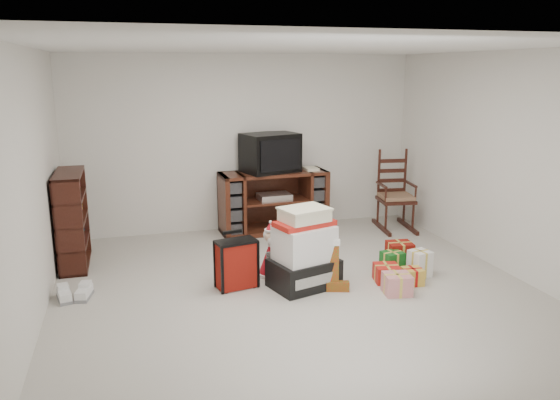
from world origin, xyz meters
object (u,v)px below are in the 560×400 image
object	(u,v)px
bookshelf	(72,221)
mrs_claus_figurine	(271,255)
red_suitcase	(236,264)
rocking_chair	(394,201)
gift_pile	(304,253)
gift_cluster	(401,268)
crt_television	(270,153)
sneaker_pair	(74,294)
tv_stand	(274,202)
teddy_bear	(295,267)
santa_figurine	(290,243)

from	to	relation	value
bookshelf	mrs_claus_figurine	distance (m)	2.40
red_suitcase	bookshelf	bearing A→B (deg)	132.60
rocking_chair	gift_pile	xyz separation A→B (m)	(-1.98, -1.78, -0.03)
gift_cluster	crt_television	world-z (taller)	crt_television
sneaker_pair	gift_cluster	world-z (taller)	gift_cluster
gift_cluster	tv_stand	bearing A→B (deg)	112.35
tv_stand	gift_cluster	bearing A→B (deg)	-70.16
gift_pile	mrs_claus_figurine	xyz separation A→B (m)	(-0.26, 0.41, -0.13)
gift_cluster	crt_television	bearing A→B (deg)	113.14
teddy_bear	santa_figurine	bearing A→B (deg)	78.00
bookshelf	gift_pile	world-z (taller)	bookshelf
red_suitcase	gift_cluster	xyz separation A→B (m)	(1.83, -0.24, -0.14)
gift_cluster	crt_television	xyz separation A→B (m)	(-0.94, 2.19, 1.02)
bookshelf	tv_stand	bearing A→B (deg)	14.59
teddy_bear	santa_figurine	distance (m)	0.68
bookshelf	santa_figurine	xyz separation A→B (m)	(2.53, -0.54, -0.34)
bookshelf	red_suitcase	size ratio (longest dim) A/B	1.81
gift_pile	crt_television	world-z (taller)	crt_television
crt_television	gift_pile	bearing A→B (deg)	-111.95
bookshelf	santa_figurine	size ratio (longest dim) A/B	2.11
santa_figurine	red_suitcase	bearing A→B (deg)	-138.89
red_suitcase	gift_cluster	bearing A→B (deg)	-18.93
rocking_chair	sneaker_pair	bearing A→B (deg)	-153.72
rocking_chair	red_suitcase	distance (m)	3.13
gift_pile	red_suitcase	xyz separation A→B (m)	(-0.70, 0.17, -0.11)
red_suitcase	santa_figurine	bearing A→B (deg)	29.56
sneaker_pair	crt_television	bearing A→B (deg)	32.24
rocking_chair	sneaker_pair	size ratio (longest dim) A/B	3.18
teddy_bear	crt_television	distance (m)	2.16
teddy_bear	crt_television	xyz separation A→B (m)	(0.23, 1.91, 0.99)
teddy_bear	gift_cluster	size ratio (longest dim) A/B	0.34
teddy_bear	sneaker_pair	bearing A→B (deg)	177.06
bookshelf	gift_pile	bearing A→B (deg)	-30.18
gift_pile	crt_television	size ratio (longest dim) A/B	1.00
bookshelf	teddy_bear	distance (m)	2.70
santa_figurine	sneaker_pair	size ratio (longest dim) A/B	1.42
rocking_chair	santa_figurine	size ratio (longest dim) A/B	2.23
teddy_bear	gift_cluster	world-z (taller)	teddy_bear
sneaker_pair	gift_cluster	distance (m)	3.52
rocking_chair	teddy_bear	distance (m)	2.56
bookshelf	sneaker_pair	world-z (taller)	bookshelf
santa_figurine	crt_television	world-z (taller)	crt_television
mrs_claus_figurine	sneaker_pair	size ratio (longest dim) A/B	1.68
bookshelf	crt_television	xyz separation A→B (m)	(2.62, 0.71, 0.60)
tv_stand	rocking_chair	bearing A→B (deg)	-13.07
tv_stand	bookshelf	size ratio (longest dim) A/B	1.37
tv_stand	red_suitcase	bearing A→B (deg)	-118.34
teddy_bear	mrs_claus_figurine	xyz separation A→B (m)	(-0.22, 0.20, 0.09)
santa_figurine	bookshelf	bearing A→B (deg)	167.93
tv_stand	teddy_bear	bearing A→B (deg)	-100.66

